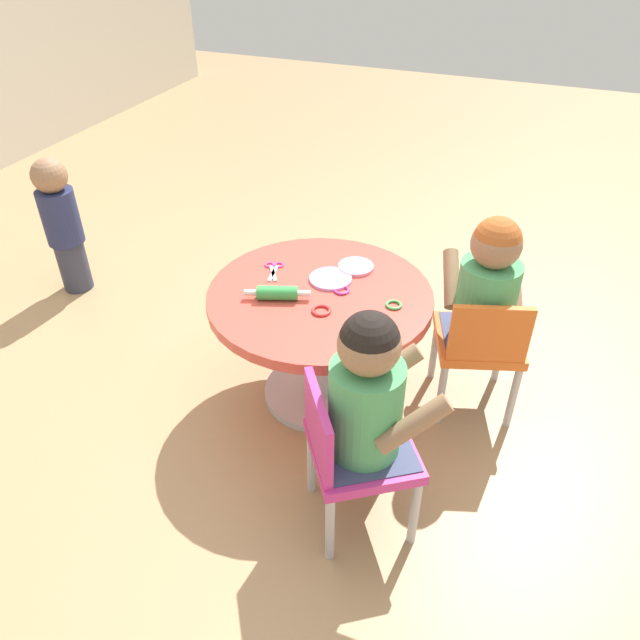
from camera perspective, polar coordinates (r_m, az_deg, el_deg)
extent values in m
plane|color=tan|center=(2.46, 0.00, -6.86)|extent=(10.00, 10.00, 0.00)
cylinder|color=silver|center=(2.45, 0.00, -6.60)|extent=(0.44, 0.44, 0.03)
cylinder|color=silver|center=(2.31, 0.00, -2.83)|extent=(0.12, 0.12, 0.44)
cylinder|color=#D84C3F|center=(2.17, 0.00, 2.16)|extent=(0.80, 0.80, 0.04)
cylinder|color=#B7B7BC|center=(1.93, 8.82, -17.24)|extent=(0.03, 0.03, 0.28)
cylinder|color=#B7B7BC|center=(2.08, 6.35, -11.71)|extent=(0.03, 0.03, 0.28)
cylinder|color=#B7B7BC|center=(1.88, 0.93, -18.83)|extent=(0.03, 0.03, 0.28)
cylinder|color=#B7B7BC|center=(2.03, -0.81, -12.97)|extent=(0.03, 0.03, 0.28)
cube|color=#CC338C|center=(1.85, 4.02, -12.03)|extent=(0.42, 0.42, 0.04)
cube|color=#CC338C|center=(1.73, -0.15, -9.96)|extent=(0.24, 0.17, 0.22)
cube|color=#3F4772|center=(1.85, 4.03, -11.99)|extent=(0.37, 0.38, 0.04)
cylinder|color=#4CA566|center=(1.73, 4.26, -8.21)|extent=(0.21, 0.21, 0.30)
sphere|color=#997051|center=(1.58, 4.62, -2.32)|extent=(0.17, 0.17, 0.17)
sphere|color=black|center=(1.57, 4.64, -1.95)|extent=(0.16, 0.16, 0.16)
cylinder|color=#997051|center=(1.67, 8.71, -9.60)|extent=(0.17, 0.21, 0.17)
cylinder|color=#997051|center=(1.81, 6.37, -4.79)|extent=(0.17, 0.21, 0.17)
cylinder|color=#B7B7BC|center=(2.54, 16.44, -2.89)|extent=(0.03, 0.03, 0.28)
cylinder|color=#B7B7BC|center=(2.49, 10.61, -2.75)|extent=(0.03, 0.03, 0.28)
cylinder|color=#B7B7BC|center=(2.35, 17.55, -6.87)|extent=(0.03, 0.03, 0.28)
cylinder|color=#B7B7BC|center=(2.29, 11.22, -6.81)|extent=(0.03, 0.03, 0.28)
cube|color=orange|center=(2.32, 14.53, -1.79)|extent=(0.38, 0.38, 0.04)
cube|color=orange|center=(2.13, 15.57, -1.28)|extent=(0.11, 0.26, 0.22)
cube|color=#3F4772|center=(2.31, 14.53, -1.75)|extent=(0.35, 0.33, 0.04)
cylinder|color=#4CA566|center=(2.22, 15.18, 1.73)|extent=(0.21, 0.21, 0.30)
sphere|color=#997051|center=(2.10, 16.14, 6.83)|extent=(0.17, 0.17, 0.17)
sphere|color=#B25926|center=(2.10, 16.20, 7.14)|extent=(0.16, 0.16, 0.16)
cylinder|color=#997051|center=(2.31, 17.55, 3.51)|extent=(0.22, 0.12, 0.17)
cylinder|color=#997051|center=(2.27, 12.16, 3.76)|extent=(0.22, 0.12, 0.17)
cylinder|color=#33384C|center=(3.25, -22.00, 4.81)|extent=(0.14, 0.14, 0.26)
cylinder|color=navy|center=(3.13, -23.06, 8.87)|extent=(0.17, 0.17, 0.26)
sphere|color=#997051|center=(3.05, -23.96, 12.21)|extent=(0.16, 0.16, 0.16)
cylinder|color=green|center=(2.12, -4.00, 2.53)|extent=(0.09, 0.15, 0.05)
cylinder|color=white|center=(2.13, -6.48, 2.56)|extent=(0.04, 0.05, 0.02)
cylinder|color=white|center=(2.11, -1.49, 2.50)|extent=(0.04, 0.05, 0.02)
cube|color=silver|center=(2.27, -4.39, 4.36)|extent=(0.10, 0.07, 0.01)
cube|color=silver|center=(2.27, -4.39, 4.36)|extent=(0.11, 0.03, 0.01)
torus|color=#D83F99|center=(2.32, -4.73, 5.14)|extent=(0.05, 0.05, 0.01)
torus|color=#D83F99|center=(2.32, -3.84, 5.14)|extent=(0.05, 0.05, 0.01)
cylinder|color=#CC99E5|center=(2.23, 0.99, 3.86)|extent=(0.16, 0.16, 0.01)
cylinder|color=pink|center=(2.30, 3.37, 4.98)|extent=(0.13, 0.13, 0.01)
torus|color=#D83FA5|center=(2.16, 2.03, 2.81)|extent=(0.06, 0.06, 0.01)
torus|color=#4CB259|center=(2.10, 6.90, 1.41)|extent=(0.06, 0.06, 0.01)
torus|color=red|center=(2.06, 0.12, 0.88)|extent=(0.07, 0.07, 0.01)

